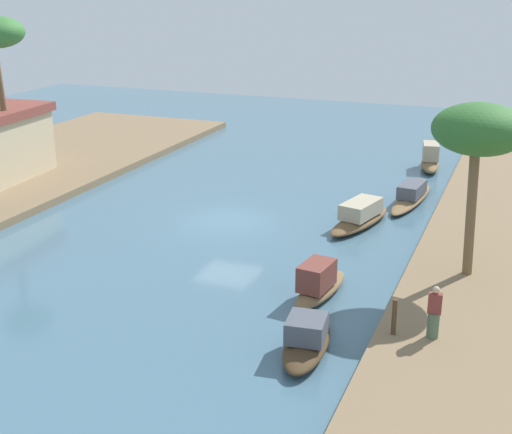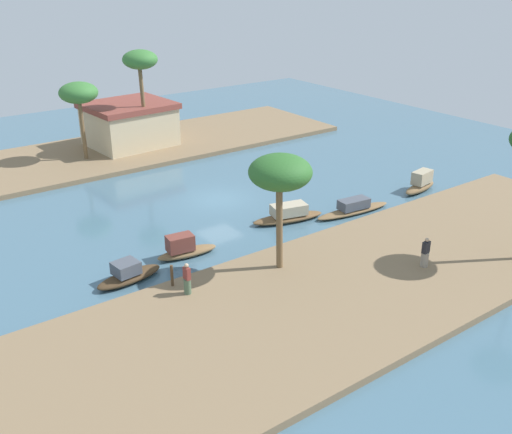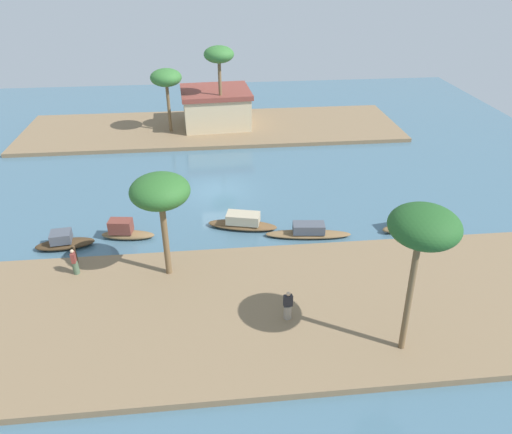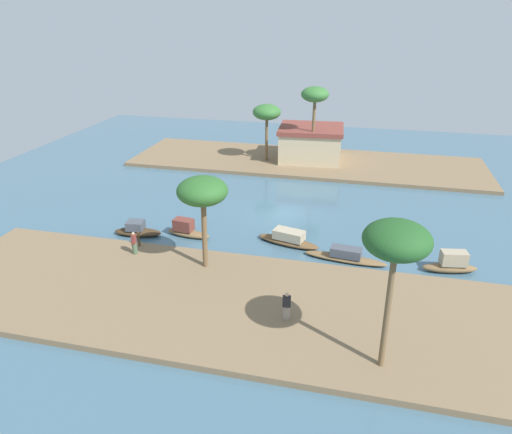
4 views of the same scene
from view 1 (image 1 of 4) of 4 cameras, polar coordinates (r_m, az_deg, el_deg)
The scene contains 9 objects.
river_water at distance 30.35m, azimuth -2.31°, elevation -0.31°, with size 63.90×63.90×0.00m, color #476B7F.
sampan_foreground at distance 23.11m, azimuth 5.12°, elevation -5.38°, with size 3.42×1.36×1.28m.
sampan_with_red_awning at distance 29.93m, azimuth 8.43°, elevation 0.06°, with size 4.68×2.26×1.07m.
sampan_upstream_small at distance 39.63m, azimuth 13.91°, elevation 4.56°, with size 3.48×1.50×1.42m.
sampan_downstream_large at distance 19.93m, azimuth 4.14°, elevation -9.83°, with size 3.57×1.56×1.10m.
sampan_midstream at distance 33.47m, azimuth 12.46°, elevation 1.71°, with size 5.47×1.58×0.95m.
person_by_mooring at distance 20.36m, azimuth 14.19°, elevation -7.75°, with size 0.35×0.39×1.56m.
mooring_post at distance 20.35m, azimuth 11.11°, elevation -7.94°, with size 0.14×0.14×1.08m, color #4C3823.
palm_tree_left_near at distance 23.77m, azimuth 17.61°, elevation 6.60°, with size 3.04×3.04×5.83m.
Camera 1 is at (-26.20, -11.67, 9.92)m, focal length 49.46 mm.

